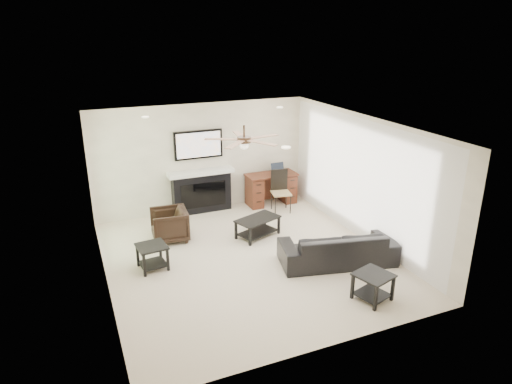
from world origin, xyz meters
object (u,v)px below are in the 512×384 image
(fireplace_unit, at_px, (201,172))
(desk, at_px, (271,189))
(sofa, at_px, (338,247))
(armchair, at_px, (169,225))
(coffee_table, at_px, (258,227))

(fireplace_unit, bearing_deg, desk, -5.60)
(sofa, xyz_separation_m, armchair, (-2.60, 2.15, 0.02))
(sofa, distance_m, desk, 3.20)
(armchair, relative_size, coffee_table, 0.79)
(coffee_table, xyz_separation_m, desk, (1.04, 1.59, 0.18))
(sofa, bearing_deg, desk, -79.63)
(armchair, bearing_deg, fireplace_unit, 143.94)
(desk, bearing_deg, fireplace_unit, 174.40)
(sofa, xyz_separation_m, desk, (0.14, 3.19, 0.07))
(armchair, bearing_deg, sofa, 55.17)
(fireplace_unit, bearing_deg, armchair, -130.82)
(coffee_table, relative_size, fireplace_unit, 0.47)
(sofa, xyz_separation_m, coffee_table, (-0.90, 1.60, -0.11))
(coffee_table, distance_m, desk, 1.91)
(sofa, height_order, desk, desk)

